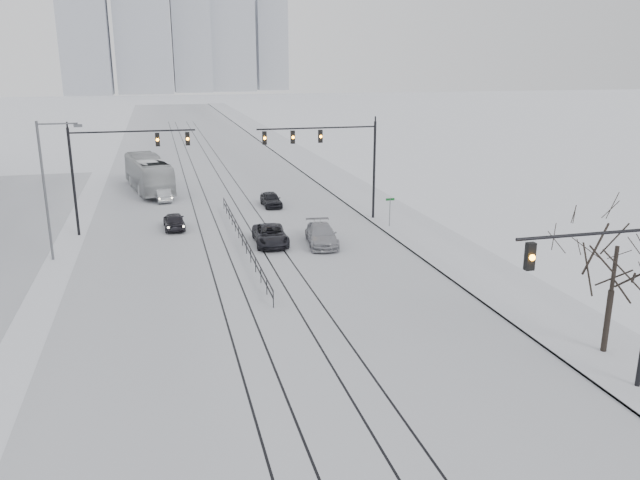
{
  "coord_description": "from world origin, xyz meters",
  "views": [
    {
      "loc": [
        -5.35,
        -12.26,
        12.47
      ],
      "look_at": [
        2.85,
        19.21,
        3.2
      ],
      "focal_mm": 35.0,
      "sensor_mm": 36.0,
      "label": 1
    }
  ],
  "objects": [
    {
      "name": "sedan_nb_front",
      "position": [
        2.0,
        29.89,
        0.67
      ],
      "size": [
        2.45,
        4.93,
        1.34
      ],
      "primitive_type": "imported",
      "rotation": [
        0.0,
        0.0,
        -0.05
      ],
      "color": "black",
      "rests_on": "ground"
    },
    {
      "name": "sidewalk_east",
      "position": [
        13.5,
        60.0,
        0.08
      ],
      "size": [
        5.0,
        260.0,
        0.16
      ],
      "primitive_type": "cube",
      "color": "silver",
      "rests_on": "ground"
    },
    {
      "name": "traffic_mast_near",
      "position": [
        10.79,
        6.0,
        4.56
      ],
      "size": [
        6.1,
        0.37,
        7.0
      ],
      "color": "black",
      "rests_on": "ground"
    },
    {
      "name": "traffic_mast_ne",
      "position": [
        8.15,
        34.99,
        5.76
      ],
      "size": [
        9.6,
        0.37,
        8.0
      ],
      "color": "black",
      "rests_on": "ground"
    },
    {
      "name": "skyline",
      "position": [
        5.02,
        273.63,
        30.65
      ],
      "size": [
        96.0,
        48.0,
        72.0
      ],
      "color": "#A3A7B2",
      "rests_on": "ground"
    },
    {
      "name": "bare_tree",
      "position": [
        13.2,
        9.0,
        4.49
      ],
      "size": [
        4.4,
        4.4,
        6.1
      ],
      "color": "black",
      "rests_on": "ground"
    },
    {
      "name": "curb",
      "position": [
        11.05,
        60.0,
        0.06
      ],
      "size": [
        0.1,
        260.0,
        0.12
      ],
      "primitive_type": "cube",
      "color": "gray",
      "rests_on": "ground"
    },
    {
      "name": "road",
      "position": [
        0.0,
        60.0,
        0.01
      ],
      "size": [
        22.0,
        260.0,
        0.02
      ],
      "primitive_type": "cube",
      "color": "silver",
      "rests_on": "ground"
    },
    {
      "name": "traffic_mast_nw",
      "position": [
        -8.52,
        36.0,
        5.57
      ],
      "size": [
        9.1,
        0.37,
        8.0
      ],
      "color": "black",
      "rests_on": "ground"
    },
    {
      "name": "sedan_nb_right",
      "position": [
        5.47,
        28.82,
        0.72
      ],
      "size": [
        2.59,
        5.15,
        1.43
      ],
      "primitive_type": "imported",
      "rotation": [
        0.0,
        0.0,
        -0.12
      ],
      "color": "#98989F",
      "rests_on": "ground"
    },
    {
      "name": "sedan_nb_far",
      "position": [
        4.21,
        41.85,
        0.65
      ],
      "size": [
        1.64,
        3.84,
        1.29
      ],
      "primitive_type": "imported",
      "rotation": [
        0.0,
        0.0,
        0.03
      ],
      "color": "black",
      "rests_on": "ground"
    },
    {
      "name": "box_truck",
      "position": [
        -6.4,
        52.03,
        1.72
      ],
      "size": [
        4.99,
        12.68,
        3.45
      ],
      "primitive_type": "imported",
      "rotation": [
        0.0,
        0.0,
        3.32
      ],
      "color": "#B7BABB",
      "rests_on": "ground"
    },
    {
      "name": "tram_rails",
      "position": [
        -0.0,
        40.0,
        0.02
      ],
      "size": [
        5.3,
        180.0,
        0.01
      ],
      "color": "black",
      "rests_on": "ground"
    },
    {
      "name": "street_sign",
      "position": [
        11.8,
        32.0,
        1.61
      ],
      "size": [
        0.7,
        0.06,
        2.4
      ],
      "color": "#595B60",
      "rests_on": "ground"
    },
    {
      "name": "sedan_sb_outer",
      "position": [
        -5.16,
        46.58,
        0.61
      ],
      "size": [
        1.68,
        3.81,
        1.22
      ],
      "primitive_type": "imported",
      "rotation": [
        0.0,
        0.0,
        3.25
      ],
      "color": "#ADB1B5",
      "rests_on": "ground"
    },
    {
      "name": "sedan_sb_inner",
      "position": [
        -4.48,
        35.93,
        0.66
      ],
      "size": [
        1.69,
        3.91,
        1.32
      ],
      "primitive_type": "imported",
      "rotation": [
        0.0,
        0.0,
        3.18
      ],
      "color": "black",
      "rests_on": "ground"
    },
    {
      "name": "median_fence",
      "position": [
        0.0,
        30.0,
        0.53
      ],
      "size": [
        0.06,
        24.0,
        1.0
      ],
      "color": "black",
      "rests_on": "ground"
    },
    {
      "name": "street_light_west",
      "position": [
        -12.2,
        30.0,
        5.21
      ],
      "size": [
        2.73,
        0.25,
        9.0
      ],
      "color": "#595B60",
      "rests_on": "ground"
    }
  ]
}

